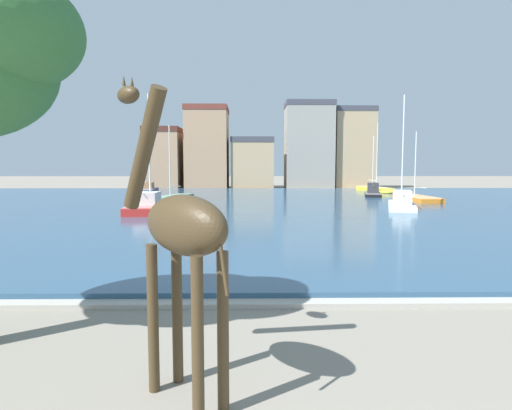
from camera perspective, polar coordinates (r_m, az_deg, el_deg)
The scene contains 15 objects.
harbor_water at distance 37.87m, azimuth 1.28°, elevation -0.02°, with size 78.03×53.43×0.26m, color #2D5170.
quay_edge_coping at distance 11.37m, azimuth 6.34°, elevation -12.77°, with size 78.03×0.50×0.12m, color #ADA89E.
giraffe_statue at distance 6.57m, azimuth -10.08°, elevation -3.32°, with size 2.28×2.41×5.08m.
sailboat_red at distance 32.84m, azimuth -13.75°, elevation -0.18°, with size 2.40×8.14×8.79m.
sailboat_black at distance 50.36m, azimuth 15.12°, elevation 1.56°, with size 3.36×7.76×6.92m.
sailboat_green at distance 43.63m, azimuth -11.33°, elevation 0.85°, with size 3.75×7.60×7.54m.
sailboat_yellow at distance 57.41m, azimuth 15.67°, elevation 1.88°, with size 3.24×8.33×9.05m.
sailboat_white at distance 36.09m, azimuth 18.63°, elevation 0.13°, with size 4.24×8.44×9.08m.
sailboat_navy at distance 54.54m, azimuth -14.33°, elevation 1.82°, with size 2.83×9.07×6.98m.
sailboat_orange at distance 44.65m, azimuth 20.06°, elevation 0.77°, with size 2.36×8.36×6.82m.
townhouse_wide_warehouse at distance 69.13m, azimuth -11.97°, elevation 6.02°, with size 5.42×8.12×9.40m.
townhouse_end_terrace at distance 68.56m, azimuth -6.43°, elevation 7.47°, with size 6.51×7.80×12.67m.
townhouse_narrow_midrow at distance 68.45m, azimuth -0.51°, elevation 5.53°, with size 6.60×7.04×7.96m.
townhouse_corner_house at distance 69.51m, azimuth 6.97°, elevation 7.81°, with size 7.53×6.09×13.58m.
townhouse_tall_gabled at distance 71.28m, azimuth 12.70°, elevation 7.33°, with size 6.39×5.20×12.78m.
Camera 1 is at (-1.37, -1.87, 3.56)m, focal length 30.32 mm.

